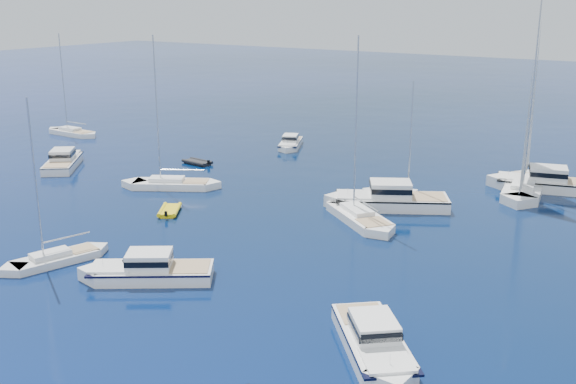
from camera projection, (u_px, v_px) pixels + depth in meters
name	position (u px, v px, depth m)	size (l,w,h in m)	color
ground	(102.00, 360.00, 36.87)	(400.00, 400.00, 0.00)	navy
motor_cruiser_right	(374.00, 353.00, 37.50)	(3.08, 10.06, 2.64)	white
motor_cruiser_left	(147.00, 280.00, 47.28)	(3.08, 10.06, 2.64)	silver
motor_cruiser_centre	(387.00, 208.00, 63.33)	(3.78, 12.36, 3.24)	silver
motor_cruiser_far_l	(64.00, 167.00, 78.58)	(3.15, 10.28, 2.70)	silver
motor_cruiser_distant	(544.00, 190.00, 69.20)	(3.65, 11.94, 3.13)	silver
motor_cruiser_horizon	(290.00, 147.00, 88.70)	(2.46, 8.04, 2.11)	white
sailboat_fore	(56.00, 263.00, 50.24)	(2.28, 8.75, 12.87)	silver
sailboat_mid_r	(359.00, 221.00, 59.61)	(2.92, 11.24, 16.52)	white
sailboat_mid_l	(171.00, 188.00, 69.98)	(2.83, 10.89, 16.01)	white
sailboat_centre	(399.00, 198.00, 66.33)	(2.11, 8.11, 11.92)	silver
sailboat_sails_r	(523.00, 192.00, 68.29)	(3.51, 13.51, 19.85)	silver
sailboat_far_l	(72.00, 135.00, 96.64)	(2.59, 9.96, 14.64)	white
tender_yellow	(170.00, 213.00, 61.88)	(2.07, 3.80, 0.95)	yellow
tender_grey_far	(197.00, 164.00, 79.86)	(2.06, 3.78, 0.95)	black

